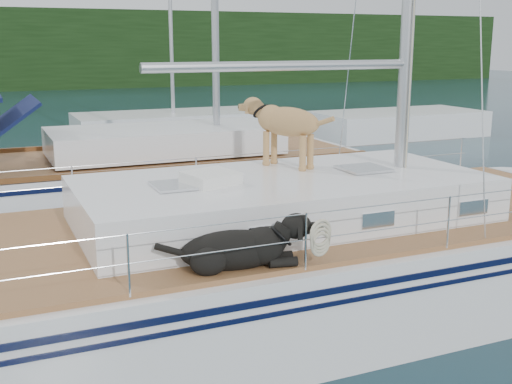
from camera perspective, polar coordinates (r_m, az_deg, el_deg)
name	(u,v)px	position (r m, az deg, el deg)	size (l,w,h in m)	color
ground	(227,319)	(8.47, -2.61, -11.20)	(120.00, 120.00, 0.00)	black
tree_line	(11,49)	(52.29, -20.98, 11.75)	(90.00, 3.00, 6.00)	black
shore_bank	(12,81)	(53.57, -20.84, 9.19)	(92.00, 1.00, 1.20)	#595147
main_sailboat	(233,268)	(8.24, -2.03, -6.80)	(12.00, 3.80, 14.01)	white
neighbor_sailboat	(115,182)	(13.84, -12.40, 0.89)	(11.00, 3.50, 13.30)	white
bg_boat_center	(174,126)	(24.36, -7.33, 5.86)	(7.20, 3.00, 11.65)	white
bg_boat_east	(398,124)	(25.20, 12.53, 5.91)	(6.40, 3.00, 11.65)	white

